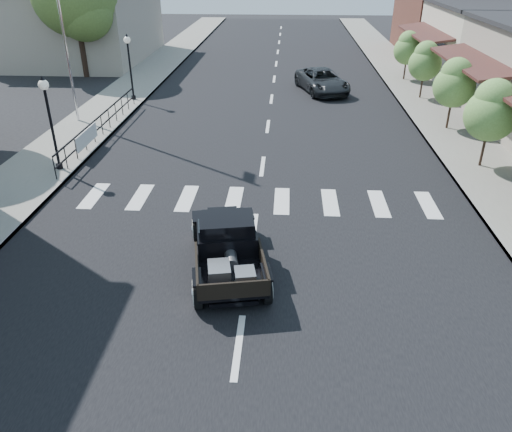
{
  "coord_description": "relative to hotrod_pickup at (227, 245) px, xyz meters",
  "views": [
    {
      "loc": [
        0.87,
        -10.94,
        7.37
      ],
      "look_at": [
        0.12,
        1.03,
        1.0
      ],
      "focal_mm": 35.0,
      "sensor_mm": 36.0,
      "label": 1
    }
  ],
  "objects": [
    {
      "name": "sidewalk_left",
      "position": [
        -7.96,
        15.11,
        -0.65
      ],
      "size": [
        3.0,
        80.0,
        0.15
      ],
      "primitive_type": "cube",
      "color": "gray",
      "rests_on": "ground"
    },
    {
      "name": "banner",
      "position": [
        -6.68,
        8.11,
        -0.28
      ],
      "size": [
        0.04,
        2.2,
        0.6
      ],
      "primitive_type": null,
      "color": "silver",
      "rests_on": "sidewalk_left"
    },
    {
      "name": "sidewalk_right",
      "position": [
        9.04,
        15.11,
        -0.65
      ],
      "size": [
        3.0,
        80.0,
        0.15
      ],
      "primitive_type": "cube",
      "color": "gray",
      "rests_on": "ground"
    },
    {
      "name": "railing",
      "position": [
        -6.76,
        10.11,
        -0.08
      ],
      "size": [
        0.08,
        10.0,
        1.0
      ],
      "primitive_type": null,
      "color": "black",
      "rests_on": "sidewalk_left"
    },
    {
      "name": "small_tree_e",
      "position": [
        8.84,
        22.03,
        0.84
      ],
      "size": [
        1.7,
        1.7,
        2.84
      ],
      "primitive_type": null,
      "color": "#58863D",
      "rests_on": "sidewalk_right"
    },
    {
      "name": "second_car",
      "position": [
        3.45,
        18.92,
        -0.07
      ],
      "size": [
        3.42,
        5.14,
        1.31
      ],
      "primitive_type": "imported",
      "rotation": [
        0.0,
        0.0,
        0.29
      ],
      "color": "black",
      "rests_on": "ground"
    },
    {
      "name": "low_building_left",
      "position": [
        -14.46,
        28.11,
        1.77
      ],
      "size": [
        10.0,
        12.0,
        5.0
      ],
      "primitive_type": "cube",
      "color": "#A69B8B",
      "rests_on": "ground"
    },
    {
      "name": "lamp_post_b",
      "position": [
        -7.06,
        6.11,
        1.14
      ],
      "size": [
        0.36,
        0.36,
        3.43
      ],
      "primitive_type": null,
      "color": "black",
      "rests_on": "sidewalk_left"
    },
    {
      "name": "far_building_right",
      "position": [
        16.04,
        32.11,
        2.77
      ],
      "size": [
        11.0,
        10.0,
        7.0
      ],
      "primitive_type": "cube",
      "color": "brown",
      "rests_on": "ground"
    },
    {
      "name": "road_markings",
      "position": [
        0.54,
        10.11,
        -0.73
      ],
      "size": [
        12.0,
        60.0,
        0.06
      ],
      "primitive_type": null,
      "color": "silver",
      "rests_on": "ground"
    },
    {
      "name": "hotrod_pickup",
      "position": [
        0.0,
        0.0,
        0.0
      ],
      "size": [
        2.72,
        4.5,
        1.46
      ],
      "primitive_type": null,
      "rotation": [
        0.0,
        0.0,
        0.19
      ],
      "color": "black",
      "rests_on": "ground"
    },
    {
      "name": "small_tree_b",
      "position": [
        8.84,
        7.41,
        1.0
      ],
      "size": [
        1.9,
        1.9,
        3.16
      ],
      "primitive_type": null,
      "color": "#58863D",
      "rests_on": "sidewalk_right"
    },
    {
      "name": "big_tree_far",
      "position": [
        -11.96,
        22.11,
        3.12
      ],
      "size": [
        5.24,
        5.24,
        7.7
      ],
      "primitive_type": null,
      "color": "#4C682C",
      "rests_on": "ground"
    },
    {
      "name": "ground",
      "position": [
        0.54,
        0.11,
        -0.73
      ],
      "size": [
        120.0,
        120.0,
        0.0
      ],
      "primitive_type": "plane",
      "color": "black",
      "rests_on": "ground"
    },
    {
      "name": "lamp_post_c",
      "position": [
        -7.06,
        16.11,
        1.14
      ],
      "size": [
        0.36,
        0.36,
        3.43
      ],
      "primitive_type": null,
      "color": "black",
      "rests_on": "sidewalk_left"
    },
    {
      "name": "road",
      "position": [
        0.54,
        15.11,
        -0.72
      ],
      "size": [
        14.0,
        80.0,
        0.02
      ],
      "primitive_type": "cube",
      "color": "black",
      "rests_on": "ground"
    },
    {
      "name": "small_tree_d",
      "position": [
        8.84,
        17.48,
        0.88
      ],
      "size": [
        1.76,
        1.76,
        2.93
      ],
      "primitive_type": null,
      "color": "#58863D",
      "rests_on": "sidewalk_right"
    },
    {
      "name": "small_tree_c",
      "position": [
        8.84,
        12.02,
        0.95
      ],
      "size": [
        1.83,
        1.83,
        3.05
      ],
      "primitive_type": null,
      "color": "#58863D",
      "rests_on": "sidewalk_right"
    }
  ]
}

